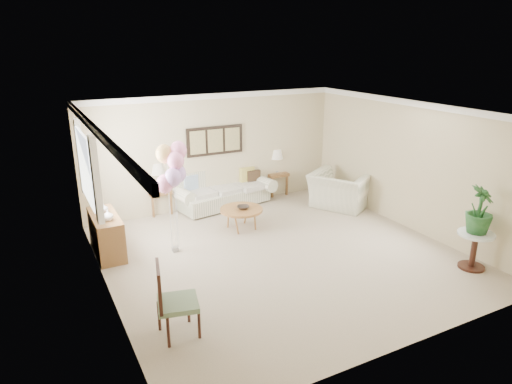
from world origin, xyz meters
The scene contains 18 objects.
ground_plane centered at (0.00, 0.00, 0.00)m, with size 6.00×6.00×0.00m, color tan.
room_shell centered at (-0.11, 0.09, 1.63)m, with size 6.04×6.04×2.60m.
wall_art_triptych centered at (0.00, 2.96, 1.55)m, with size 1.35×0.06×0.65m.
sofa centered at (0.13, 2.91, 0.34)m, with size 2.49×1.23×0.87m.
end_table_left centered at (-1.33, 3.07, 0.46)m, with size 0.51×0.46×0.55m.
end_table_right centered at (1.65, 3.05, 0.48)m, with size 0.52×0.47×0.57m.
lamp_left centered at (-1.33, 3.07, 1.02)m, with size 0.35×0.35×0.62m.
lamp_right centered at (1.65, 3.05, 1.02)m, with size 0.33×0.33×0.59m.
coffee_table centered at (-0.10, 1.41, 0.41)m, with size 0.88×0.88×0.44m.
decor_bowl centered at (-0.08, 1.38, 0.47)m, with size 0.25×0.25×0.06m, color black.
armchair centered at (2.49, 1.55, 0.41)m, with size 1.25×1.10×0.82m, color #EDE8CB.
side_table centered at (2.63, -1.94, 0.49)m, with size 0.59×0.59×0.64m.
potted_plant centered at (2.65, -1.92, 1.04)m, with size 0.45×0.45×0.80m, color #194D1B.
accent_chair centered at (-2.46, -1.42, 0.55)m, with size 0.62×0.62×1.05m.
credenza centered at (-2.76, 1.50, 0.37)m, with size 0.46×1.20×0.74m.
vase_white centered at (-2.74, 1.23, 0.83)m, with size 0.18×0.18×0.19m, color silver.
vase_sage centered at (-2.74, 1.67, 0.83)m, with size 0.16×0.16×0.17m, color #B2B2B2.
balloon_cluster centered at (-1.62, 0.99, 1.61)m, with size 0.60×0.52×2.05m.
Camera 1 is at (-3.86, -6.44, 3.68)m, focal length 32.00 mm.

